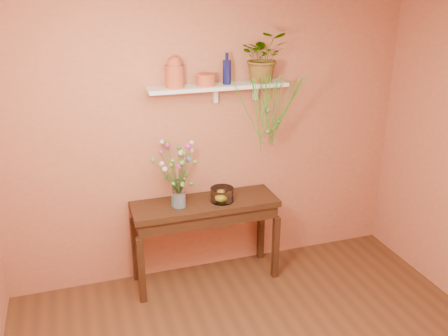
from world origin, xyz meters
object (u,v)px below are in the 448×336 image
spider_plant (264,57)px  glass_vase (179,196)px  sideboard (205,213)px  bouquet (177,163)px  terracotta_jug (175,73)px  glass_bowl (222,195)px  blue_bottle (227,71)px

spider_plant → glass_vase: 1.50m
glass_vase → spider_plant: bearing=9.6°
sideboard → bouquet: bouquet is taller
sideboard → terracotta_jug: size_ratio=5.13×
glass_bowl → terracotta_jug: bearing=159.7°
sideboard → blue_bottle: (0.25, 0.11, 1.33)m
sideboard → terracotta_jug: 1.37m
sideboard → bouquet: size_ratio=2.76×
spider_plant → glass_vase: size_ratio=1.82×
glass_vase → bouquet: 0.33m
blue_bottle → glass_bowl: bearing=-122.2°
terracotta_jug → glass_bowl: (0.39, -0.14, -1.16)m
spider_plant → glass_vase: (-0.87, -0.15, -1.21)m
sideboard → glass_vase: (-0.26, -0.04, 0.23)m
terracotta_jug → glass_bowl: 1.23m
sideboard → bouquet: bearing=-173.2°
sideboard → spider_plant: bearing=10.4°
bouquet → glass_bowl: (0.42, -0.01, -0.37)m
sideboard → blue_bottle: 1.36m
bouquet → glass_bowl: bouquet is taller
sideboard → spider_plant: (0.61, 0.11, 1.44)m
sideboard → bouquet: 0.62m
terracotta_jug → spider_plant: bearing=0.6°
glass_vase → bouquet: bearing=142.2°
blue_bottle → bouquet: 0.94m
terracotta_jug → glass_bowl: terracotta_jug is taller
blue_bottle → spider_plant: (0.35, -0.00, 0.12)m
spider_plant → glass_bowl: (-0.45, -0.15, -1.26)m
bouquet → blue_bottle: bearing=15.6°
terracotta_jug → spider_plant: size_ratio=0.59×
spider_plant → blue_bottle: bearing=179.8°
spider_plant → bouquet: bearing=-170.7°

